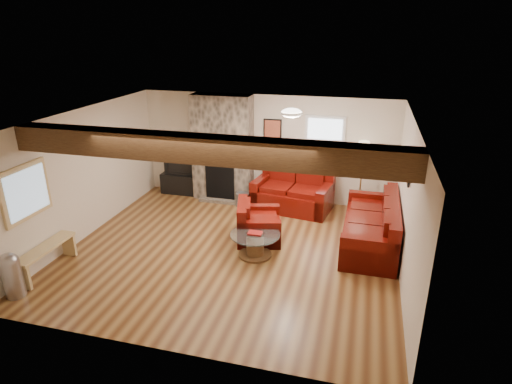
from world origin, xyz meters
TOP-DOWN VIEW (x-y plane):
  - room at (0.00, 0.00)m, footprint 8.00×8.00m
  - oak_beam at (0.00, -1.25)m, footprint 6.00×0.36m
  - chimney_breast at (-1.00, 2.49)m, footprint 1.40×0.67m
  - back_window at (1.35, 2.71)m, footprint 0.90×0.08m
  - hatch_window at (-2.96, -1.50)m, footprint 0.08×1.00m
  - ceiling_dome at (0.90, 0.90)m, footprint 0.40×0.40m
  - artwork_back at (0.15, 2.71)m, footprint 0.42×0.06m
  - artwork_right at (2.96, 0.30)m, footprint 0.06×0.55m
  - sofa_three at (2.48, 0.92)m, footprint 1.00×2.34m
  - loveseat at (0.74, 2.23)m, footprint 1.85×1.24m
  - armchair_red at (0.37, 0.60)m, footprint 1.03×1.12m
  - coffee_table at (0.47, -0.07)m, footprint 0.91×0.91m
  - tv_cabinet at (-2.11, 2.53)m, footprint 1.01×0.40m
  - television at (-2.11, 2.53)m, footprint 0.82×0.11m
  - floor_lamp at (2.23, 2.33)m, footprint 0.43×0.43m
  - pine_bench at (-2.83, -1.48)m, footprint 0.29×1.23m
  - pedal_bin at (-2.82, -2.23)m, footprint 0.33×0.33m
  - coal_bucket at (-0.40, 2.12)m, footprint 0.35×0.35m

SIDE VIEW (x-z plane):
  - coal_bucket at x=-0.40m, z-range 0.00..0.33m
  - coffee_table at x=0.47m, z-range -0.01..0.46m
  - pine_bench at x=-2.83m, z-range 0.00..0.46m
  - tv_cabinet at x=-2.11m, z-range 0.00..0.51m
  - pedal_bin at x=-2.82m, z-range 0.00..0.75m
  - armchair_red at x=0.37m, z-range 0.00..0.76m
  - sofa_three at x=2.48m, z-range 0.00..0.90m
  - loveseat at x=0.74m, z-range 0.00..0.91m
  - television at x=-2.11m, z-range 0.51..0.98m
  - chimney_breast at x=-1.00m, z-range -0.03..2.47m
  - room at x=0.00m, z-range -2.75..5.25m
  - floor_lamp at x=2.23m, z-range 0.59..2.26m
  - hatch_window at x=-2.96m, z-range 1.00..1.90m
  - back_window at x=1.35m, z-range 1.00..2.10m
  - artwork_back at x=0.15m, z-range 1.44..1.96m
  - artwork_right at x=2.96m, z-range 1.54..1.96m
  - oak_beam at x=0.00m, z-range 2.12..2.50m
  - ceiling_dome at x=0.90m, z-range 2.35..2.53m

